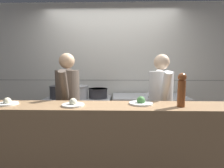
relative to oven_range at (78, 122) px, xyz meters
The scene contains 15 objects.
wall_back_tiled 1.12m from the oven_range, 34.37° to the left, with size 8.00×0.06×2.60m.
oven_range is the anchor object (origin of this frame).
prep_counter 1.24m from the oven_range, ahead, with size 1.25×0.65×0.91m.
pass_counter 1.34m from the oven_range, 60.61° to the right, with size 3.14×0.45×1.02m.
stock_pot 0.65m from the oven_range, behind, with size 0.26×0.26×0.22m.
sauce_pot 0.55m from the oven_range, 58.07° to the right, with size 0.33×0.33×0.22m.
braising_pot 0.63m from the oven_range, ahead, with size 0.34×0.34×0.17m.
mixing_bowl_steel 1.39m from the oven_range, ahead, with size 0.27×0.27×0.10m.
chefs_knife 1.44m from the oven_range, ahead, with size 0.38×0.09×0.02m.
plated_dish_main 1.41m from the oven_range, 113.12° to the right, with size 0.22×0.22×0.08m.
plated_dish_appetiser 1.37m from the oven_range, 79.49° to the right, with size 0.23×0.23×0.08m.
plated_dish_dessert 1.58m from the oven_range, 49.65° to the right, with size 0.26×0.26×0.09m.
pepper_mill 1.96m from the oven_range, 42.34° to the right, with size 0.09×0.09×0.35m.
chef_head_cook 0.76m from the oven_range, 90.20° to the right, with size 0.35×0.70×1.60m.
chef_sous 1.49m from the oven_range, 25.32° to the right, with size 0.33×0.69×1.59m.
Camera 1 is at (0.09, -2.05, 1.44)m, focal length 28.00 mm.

